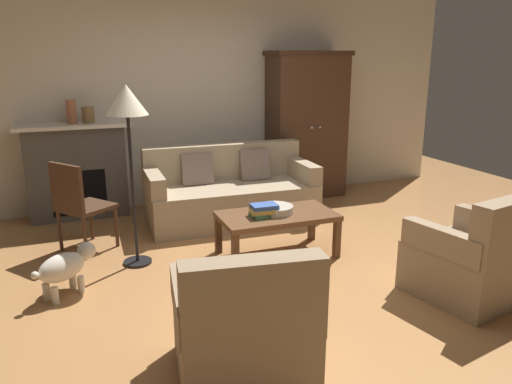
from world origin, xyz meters
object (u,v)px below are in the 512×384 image
object	(u,v)px
book_stack	(264,210)
side_chair_wooden	(78,201)
armoire	(306,125)
armchair_near_right	(473,260)
couch	(230,194)
floor_lamp	(127,111)
dog	(65,267)
mantel_vase_terracotta	(71,112)
fruit_bowl	(276,209)
fireplace	(77,170)
coffee_table	(277,219)
mantel_vase_bronze	(88,115)
armchair_near_left	(244,332)

from	to	relation	value
book_stack	side_chair_wooden	distance (m)	1.80
armoire	book_stack	bearing A→B (deg)	-125.97
armchair_near_right	couch	bearing A→B (deg)	115.41
floor_lamp	dog	distance (m)	1.39
book_stack	mantel_vase_terracotta	world-z (taller)	mantel_vase_terracotta
mantel_vase_terracotta	armchair_near_right	world-z (taller)	mantel_vase_terracotta
book_stack	dog	bearing A→B (deg)	-175.86
fruit_bowl	mantel_vase_terracotta	bearing A→B (deg)	132.10
side_chair_wooden	dog	xyz separation A→B (m)	(-0.15, -0.94, -0.27)
couch	book_stack	world-z (taller)	couch
armchair_near_right	floor_lamp	bearing A→B (deg)	145.78
fireplace	floor_lamp	distance (m)	1.91
fruit_bowl	dog	distance (m)	1.92
fruit_bowl	armchair_near_right	xyz separation A→B (m)	(1.11, -1.37, -0.14)
couch	armchair_near_right	world-z (taller)	armchair_near_right
couch	side_chair_wooden	xyz separation A→B (m)	(-1.67, -0.39, 0.19)
fireplace	armoire	size ratio (longest dim) A/B	0.65
armchair_near_right	dog	size ratio (longest dim) A/B	1.84
mantel_vase_terracotta	side_chair_wooden	distance (m)	1.37
armchair_near_right	floor_lamp	size ratio (longest dim) A/B	0.56
coffee_table	book_stack	size ratio (longest dim) A/B	4.17
armoire	book_stack	size ratio (longest dim) A/B	7.32
armoire	mantel_vase_bronze	bearing A→B (deg)	178.76
mantel_vase_terracotta	coffee_table	bearing A→B (deg)	-48.00
armoire	fruit_bowl	size ratio (longest dim) A/B	5.72
armoire	dog	bearing A→B (deg)	-147.13
couch	armchair_near_right	bearing A→B (deg)	-64.59
book_stack	armchair_near_left	bearing A→B (deg)	-115.44
mantel_vase_bronze	floor_lamp	bearing A→B (deg)	-81.15
couch	coffee_table	xyz separation A→B (m)	(0.09, -1.16, 0.05)
couch	armchair_near_left	xyz separation A→B (m)	(-0.85, -2.86, -0.00)
armoire	couch	world-z (taller)	armoire
fireplace	armchair_near_right	bearing A→B (deg)	-49.27
armoire	coffee_table	xyz separation A→B (m)	(-1.22, -1.86, -0.60)
fruit_bowl	armchair_near_right	world-z (taller)	armchair_near_right
armoire	armchair_near_right	distance (m)	3.28
fruit_bowl	book_stack	world-z (taller)	book_stack
mantel_vase_terracotta	dog	bearing A→B (deg)	-94.95
floor_lamp	mantel_vase_terracotta	bearing A→B (deg)	104.87
coffee_table	dog	distance (m)	1.92
coffee_table	mantel_vase_terracotta	bearing A→B (deg)	132.00
mantel_vase_terracotta	mantel_vase_bronze	xyz separation A→B (m)	(0.18, 0.00, -0.04)
couch	floor_lamp	bearing A→B (deg)	-143.63
couch	side_chair_wooden	size ratio (longest dim) A/B	2.16
mantel_vase_bronze	armchair_near_right	bearing A→B (deg)	-50.97
side_chair_wooden	fireplace	bearing A→B (deg)	88.45
side_chair_wooden	armchair_near_right	bearing A→B (deg)	-36.56
dog	armoire	bearing A→B (deg)	32.87
mantel_vase_bronze	dog	world-z (taller)	mantel_vase_bronze
book_stack	armchair_near_right	xyz separation A→B (m)	(1.25, -1.31, -0.16)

